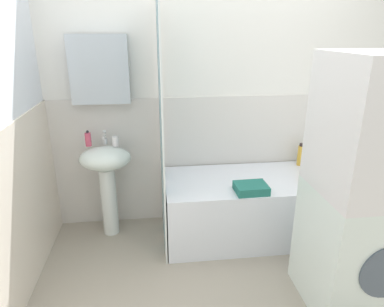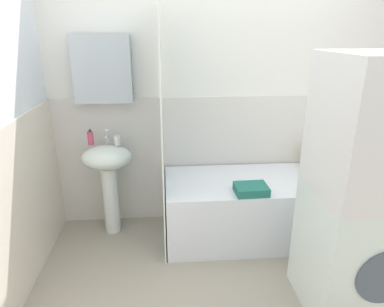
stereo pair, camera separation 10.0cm
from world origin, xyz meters
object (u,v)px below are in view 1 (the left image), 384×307
(sink, at_px, (106,171))
(conditioner_bottle, at_px, (301,155))
(soap_dispenser, at_px, (88,139))
(shampoo_bottle, at_px, (312,156))
(towel_folded, at_px, (251,188))
(bathtub, at_px, (251,206))
(toothbrush_cup, at_px, (115,141))
(washer_dryer_stack, at_px, (368,191))

(sink, height_order, conditioner_bottle, sink)
(soap_dispenser, height_order, conditioner_bottle, soap_dispenser)
(sink, xyz_separation_m, shampoo_bottle, (1.93, 0.12, 0.01))
(sink, bearing_deg, towel_folded, -19.62)
(sink, xyz_separation_m, towel_folded, (1.17, -0.42, -0.03))
(sink, height_order, bathtub, sink)
(soap_dispenser, height_order, shampoo_bottle, soap_dispenser)
(toothbrush_cup, relative_size, towel_folded, 0.33)
(toothbrush_cup, xyz_separation_m, shampoo_bottle, (1.84, 0.09, -0.25))
(conditioner_bottle, xyz_separation_m, towel_folded, (-0.63, -0.51, -0.07))
(sink, height_order, towel_folded, sink)
(toothbrush_cup, distance_m, bathtub, 1.33)
(sink, relative_size, bathtub, 0.54)
(bathtub, height_order, conditioner_bottle, conditioner_bottle)
(toothbrush_cup, bearing_deg, soap_dispenser, 172.33)
(bathtub, bearing_deg, soap_dispenser, 170.66)
(shampoo_bottle, bearing_deg, towel_folded, -144.60)
(washer_dryer_stack, bearing_deg, soap_dispenser, 149.20)
(bathtub, height_order, towel_folded, towel_folded)
(sink, bearing_deg, washer_dryer_stack, -31.31)
(soap_dispenser, relative_size, bathtub, 0.09)
(soap_dispenser, bearing_deg, conditioner_bottle, 0.91)
(toothbrush_cup, distance_m, towel_folded, 1.20)
(towel_folded, xyz_separation_m, washer_dryer_stack, (0.55, -0.63, 0.25))
(sink, relative_size, washer_dryer_stack, 0.50)
(soap_dispenser, bearing_deg, towel_folded, -20.08)
(shampoo_bottle, height_order, washer_dryer_stack, washer_dryer_stack)
(soap_dispenser, distance_m, shampoo_bottle, 2.09)
(towel_folded, bearing_deg, bathtub, 69.94)
(towel_folded, bearing_deg, soap_dispenser, 159.92)
(soap_dispenser, height_order, bathtub, soap_dispenser)
(bathtub, relative_size, conditioner_bottle, 7.16)
(toothbrush_cup, relative_size, conditioner_bottle, 0.39)
(conditioner_bottle, height_order, towel_folded, conditioner_bottle)
(sink, xyz_separation_m, conditioner_bottle, (1.80, 0.09, 0.04))
(bathtub, relative_size, washer_dryer_stack, 0.92)
(soap_dispenser, bearing_deg, shampoo_bottle, 1.64)
(shampoo_bottle, distance_m, washer_dryer_stack, 1.20)
(soap_dispenser, bearing_deg, bathtub, -9.34)
(bathtub, distance_m, washer_dryer_stack, 1.13)
(soap_dispenser, distance_m, towel_folded, 1.43)
(sink, height_order, toothbrush_cup, toothbrush_cup)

